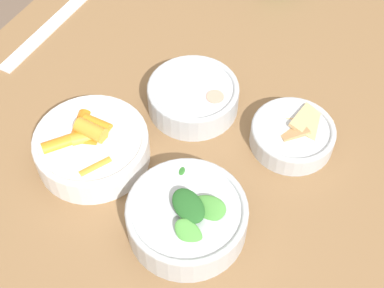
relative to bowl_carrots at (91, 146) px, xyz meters
The scene contains 6 objects.
dining_table 0.23m from the bowl_carrots, 37.33° to the right, with size 1.08×0.86×0.76m.
bowl_carrots is the anchor object (origin of this frame).
bowl_greens 0.19m from the bowl_carrots, 102.44° to the right, with size 0.17×0.17×0.07m.
bowl_beans_hotdog 0.19m from the bowl_carrots, 28.12° to the right, with size 0.15×0.15×0.05m.
bowl_cookies 0.31m from the bowl_carrots, 56.92° to the right, with size 0.13×0.13×0.04m.
ruler 0.33m from the bowl_carrots, 49.11° to the left, with size 0.26×0.03×0.00m.
Camera 1 is at (-0.50, -0.26, 1.44)m, focal length 50.00 mm.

